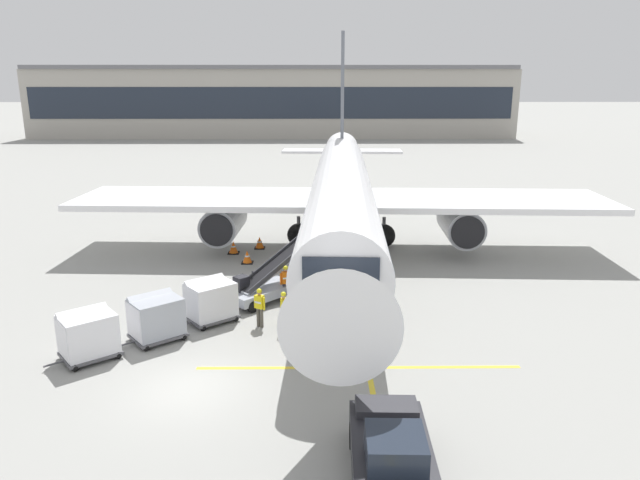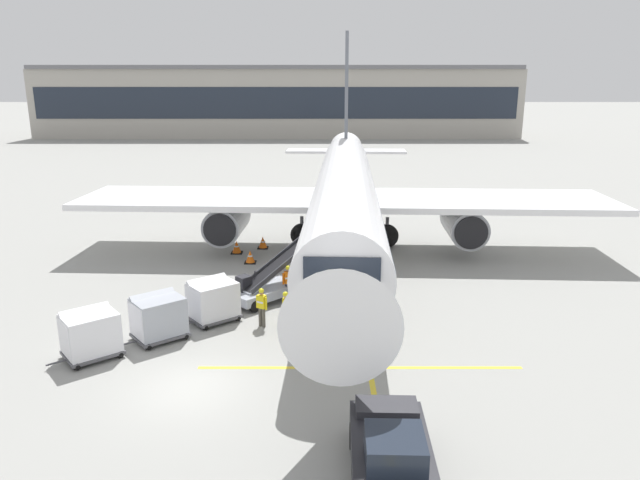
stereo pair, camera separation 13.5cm
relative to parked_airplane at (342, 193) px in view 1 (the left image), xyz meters
The scene contains 16 objects.
ground_plane 18.48m from the parked_airplane, 109.44° to the right, with size 600.00×600.00×0.00m, color gray.
parked_airplane is the anchor object (origin of this frame).
belt_loader 9.92m from the parked_airplane, 114.96° to the right, with size 4.65×4.66×2.95m.
baggage_cart_lead 13.07m from the parked_airplane, 119.19° to the right, with size 2.63×2.50×1.91m.
baggage_cart_second 15.62m from the parked_airplane, 121.86° to the right, with size 2.63×2.50×1.91m.
baggage_cart_third 18.15m from the parked_airplane, 124.87° to the right, with size 2.63×2.50×1.91m.
pushback_tug 22.13m from the parked_airplane, 89.07° to the right, with size 2.23×4.46×1.83m.
ground_crew_by_loader 12.76m from the parked_airplane, 108.78° to the right, with size 0.50×0.40×1.74m.
ground_crew_by_carts 12.85m from the parked_airplane, 103.65° to the right, with size 0.26×0.57×1.74m.
ground_crew_marshaller 9.54m from the parked_airplane, 109.44° to the right, with size 0.55×0.34×1.74m.
safety_cone_engine_keepout 7.01m from the parked_airplane, 154.83° to the right, with size 0.67×0.67×0.75m.
safety_cone_wingtip 7.46m from the parked_airplane, behind, with size 0.69×0.69×0.78m.
safety_cone_nose_mark 6.14m from the parked_airplane, behind, with size 0.67×0.67×0.75m.
apron_guidance_line_lead_in 3.77m from the parked_airplane, 67.65° to the right, with size 0.20×110.00×0.01m.
apron_guidance_line_stop_bar 16.03m from the parked_airplane, 90.13° to the right, with size 12.00×0.20×0.01m.
terminal_building 83.65m from the parked_airplane, 96.55° to the left, with size 90.57×19.61×13.19m.
Camera 1 is at (4.38, -18.09, 10.21)m, focal length 32.72 mm.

